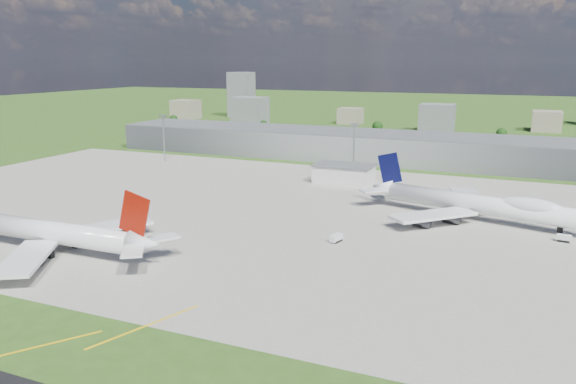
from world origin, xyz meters
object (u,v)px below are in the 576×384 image
at_px(tug_yellow, 122,229).
at_px(van_white_far, 564,238).
at_px(airliner_blue_quad, 478,204).
at_px(airliner_red_twin, 53,233).
at_px(van_white_near, 336,238).

xyz_separation_m(tug_yellow, van_white_far, (134.27, 45.30, 0.25)).
xyz_separation_m(airliner_blue_quad, van_white_far, (26.96, -14.74, -4.76)).
distance_m(airliner_red_twin, van_white_far, 155.87).
relative_size(airliner_red_twin, tug_yellow, 20.96).
bearing_deg(airliner_red_twin, van_white_far, -153.97).
height_order(airliner_red_twin, tug_yellow, airliner_red_twin).
bearing_deg(van_white_far, airliner_red_twin, -145.45).
distance_m(airliner_red_twin, tug_yellow, 24.96).
bearing_deg(airliner_blue_quad, van_white_far, -14.06).
xyz_separation_m(airliner_red_twin, van_white_far, (139.59, 69.22, -4.51)).
bearing_deg(van_white_far, van_white_near, -148.52).
relative_size(airliner_red_twin, airliner_blue_quad, 0.96).
bearing_deg(airliner_red_twin, airliner_blue_quad, -143.64).
relative_size(airliner_blue_quad, van_white_far, 17.80).
distance_m(airliner_red_twin, airliner_blue_quad, 140.48).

